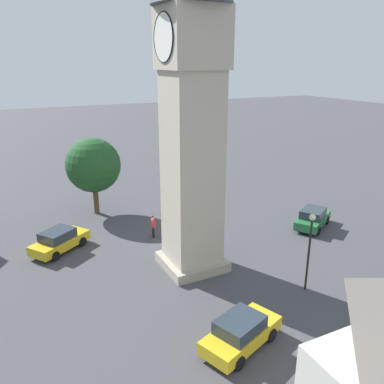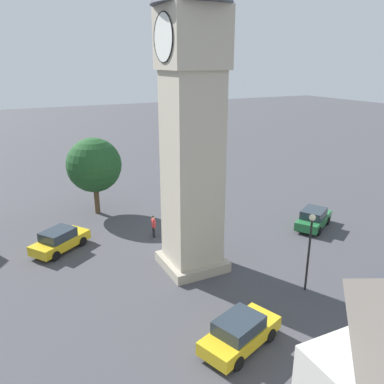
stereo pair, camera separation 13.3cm
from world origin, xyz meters
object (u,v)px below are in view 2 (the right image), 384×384
(car_white_side, at_px, (240,332))
(pedestrian, at_px, (153,224))
(car_silver_kerb, at_px, (314,218))
(tree, at_px, (94,165))
(clock_tower, at_px, (192,56))
(lamp_post, at_px, (310,240))
(car_blue_kerb, at_px, (60,240))

(car_white_side, height_order, pedestrian, pedestrian)
(car_white_side, distance_m, pedestrian, 12.75)
(car_silver_kerb, relative_size, tree, 0.68)
(clock_tower, distance_m, tree, 14.83)
(lamp_post, bearing_deg, car_white_side, -68.89)
(car_silver_kerb, bearing_deg, pedestrian, -108.28)
(clock_tower, xyz_separation_m, car_silver_kerb, (-1.21, 11.18, -11.82))
(car_blue_kerb, relative_size, lamp_post, 0.95)
(pedestrian, distance_m, tree, 7.87)
(lamp_post, bearing_deg, clock_tower, -139.70)
(lamp_post, bearing_deg, pedestrian, -153.86)
(car_blue_kerb, distance_m, car_white_side, 14.74)
(lamp_post, bearing_deg, car_blue_kerb, -134.19)
(clock_tower, distance_m, car_blue_kerb, 15.03)
(clock_tower, relative_size, lamp_post, 4.68)
(car_blue_kerb, distance_m, pedestrian, 6.56)
(car_blue_kerb, bearing_deg, car_white_side, 22.81)
(car_silver_kerb, xyz_separation_m, lamp_post, (6.54, -6.66, 2.35))
(pedestrian, relative_size, tree, 0.26)
(car_white_side, bearing_deg, pedestrian, 176.45)
(car_white_side, bearing_deg, car_silver_kerb, 125.07)
(car_silver_kerb, bearing_deg, lamp_post, -45.50)
(car_silver_kerb, distance_m, lamp_post, 9.63)
(clock_tower, height_order, lamp_post, clock_tower)
(pedestrian, bearing_deg, car_blue_kerb, -97.56)
(pedestrian, height_order, lamp_post, lamp_post)
(clock_tower, distance_m, pedestrian, 12.66)
(pedestrian, bearing_deg, tree, -159.48)
(pedestrian, distance_m, lamp_post, 11.82)
(car_silver_kerb, distance_m, car_white_side, 15.36)
(car_white_side, height_order, lamp_post, lamp_post)
(clock_tower, bearing_deg, tree, -165.23)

